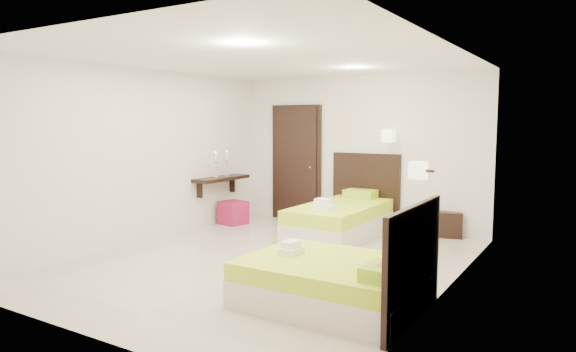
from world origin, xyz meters
The scene contains 7 objects.
floor centered at (0.00, 0.00, 0.00)m, with size 5.50×5.50×0.00m, color #BDB39D.
bed_single centered at (0.18, 1.81, 0.31)m, with size 1.23×2.04×1.69m.
bed_double centered at (1.47, -0.97, 0.26)m, with size 1.72×1.46×1.42m.
nightstand centered at (1.57, 2.73, 0.20)m, with size 0.45×0.40×0.40m, color black.
ottoman centered at (-1.93, 1.73, 0.20)m, with size 0.41×0.41×0.41m, color maroon.
door centered at (-1.20, 2.70, 1.05)m, with size 1.02×0.15×2.14m.
console_shelf centered at (-2.08, 1.60, 0.82)m, with size 0.35×1.20×0.78m.
Camera 1 is at (3.62, -5.42, 1.81)m, focal length 32.00 mm.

